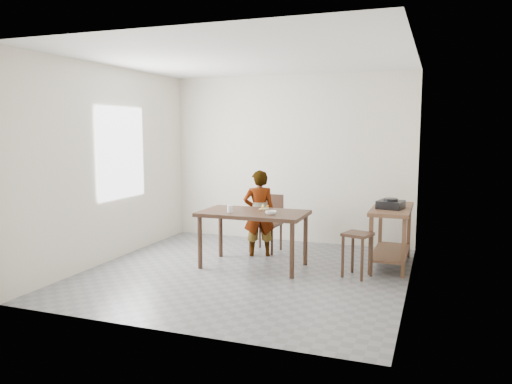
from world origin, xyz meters
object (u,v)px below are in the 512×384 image
(child, at_px, (259,213))
(dining_chair, at_px, (266,224))
(prep_counter, at_px, (391,236))
(dining_table, at_px, (253,239))
(stool, at_px, (357,255))

(child, bearing_deg, dining_chair, -115.53)
(dining_chair, bearing_deg, prep_counter, -0.51)
(child, bearing_deg, prep_counter, 159.33)
(prep_counter, relative_size, dining_chair, 1.41)
(dining_table, distance_m, prep_counter, 1.86)
(dining_table, relative_size, child, 1.12)
(prep_counter, xyz_separation_m, child, (-1.85, -0.12, 0.23))
(dining_chair, bearing_deg, dining_table, -77.40)
(prep_counter, height_order, dining_chair, dining_chair)
(stool, bearing_deg, dining_chair, 150.47)
(dining_table, height_order, stool, dining_table)
(dining_table, bearing_deg, prep_counter, 22.15)
(dining_chair, bearing_deg, child, -86.71)
(child, relative_size, stool, 2.24)
(child, xyz_separation_m, stool, (1.51, -0.57, -0.35))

